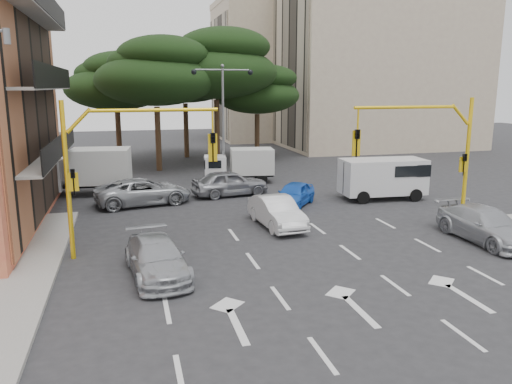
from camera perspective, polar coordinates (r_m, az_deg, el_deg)
ground at (r=19.63m, az=5.32°, el=-7.34°), size 120.00×120.00×0.00m
median_strip at (r=34.60m, az=-3.68°, el=1.30°), size 1.40×6.00×0.15m
apartment_beige_near at (r=56.05m, az=13.93°, el=14.59°), size 20.20×12.15×18.70m
apartment_beige_far at (r=64.40m, az=2.99°, el=13.64°), size 16.20×12.15×16.70m
pine_left_near at (r=39.44m, az=-11.33°, el=13.40°), size 9.15×9.15×10.23m
pine_center at (r=42.06m, az=-4.51°, el=14.43°), size 9.98×9.98×11.16m
pine_left_far at (r=43.36m, az=-15.67°, el=12.13°), size 8.32×8.32×9.30m
pine_right at (r=44.84m, az=0.22°, el=11.65°), size 7.49×7.49×8.37m
pine_back at (r=46.68m, az=-8.09°, el=13.25°), size 9.15×9.15×10.23m
signal_mast_right at (r=23.60m, az=19.61°, el=4.98°), size 5.79×0.37×6.00m
signal_mast_left at (r=19.56m, az=-15.70°, el=3.91°), size 5.79×0.37×6.00m
street_lamp_center at (r=34.02m, az=-3.81°, el=10.19°), size 4.16×0.36×7.77m
car_white_hatch at (r=23.43m, az=2.38°, el=-2.29°), size 1.85×4.40×1.41m
car_blue_compact at (r=27.60m, az=4.36°, el=-0.25°), size 3.53×3.94×1.29m
car_silver_wagon at (r=17.79m, az=-11.29°, el=-7.38°), size 2.34×4.69×1.31m
car_silver_cross_a at (r=28.48m, az=-12.76°, el=0.05°), size 5.67×3.44×1.47m
car_silver_cross_b at (r=30.08m, az=-3.00°, el=1.05°), size 4.81×2.51×1.56m
car_silver_parked at (r=23.34m, az=24.76°, el=-3.44°), size 2.12×4.98×1.43m
van_white at (r=30.02m, az=14.26°, el=1.49°), size 4.93×2.48×2.40m
box_truck_a at (r=31.91m, az=-19.09°, el=2.17°), size 5.94×3.00×2.81m
box_truck_b at (r=34.13m, az=-1.90°, el=3.03°), size 4.97×2.62×2.33m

